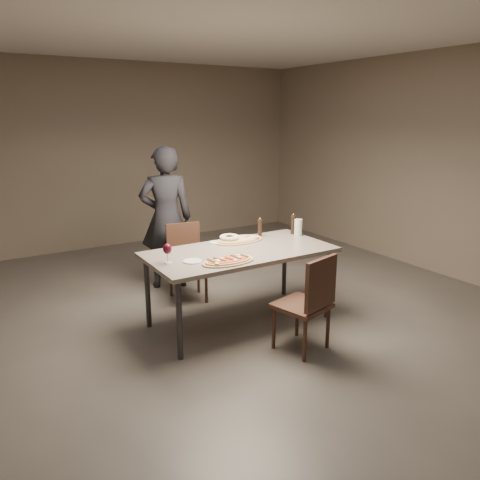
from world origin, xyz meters
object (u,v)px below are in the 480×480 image
dining_table (240,256)px  ham_pizza (239,240)px  carafe (298,227)px  chair_far (186,257)px  diner (166,218)px  chair_near (310,299)px  zucchini_pizza (228,261)px  pepper_mill_left (260,228)px  bread_basket (229,238)px

dining_table → ham_pizza: bearing=60.4°
dining_table → carafe: (0.83, 0.15, 0.15)m
chair_far → diner: (-0.03, 0.45, 0.37)m
chair_near → diner: diner is taller
dining_table → ham_pizza: 0.33m
zucchini_pizza → ham_pizza: 0.72m
pepper_mill_left → carafe: (0.39, -0.17, -0.01)m
carafe → chair_far: (-1.00, 0.73, -0.37)m
ham_pizza → diner: bearing=111.6°
bread_basket → chair_near: size_ratio=0.23×
chair_near → dining_table: bearing=88.9°
chair_far → diner: size_ratio=0.50×
pepper_mill_left → ham_pizza: bearing=-171.5°
ham_pizza → chair_near: chair_near is taller
diner → carafe: bearing=149.8°
dining_table → pepper_mill_left: size_ratio=8.65×
chair_far → ham_pizza: bearing=130.2°
dining_table → bread_basket: bearing=79.7°
ham_pizza → carafe: (0.67, -0.13, 0.07)m
zucchini_pizza → diner: 1.61m
dining_table → ham_pizza: size_ratio=3.32×
pepper_mill_left → chair_near: pepper_mill_left is taller
zucchini_pizza → pepper_mill_left: bearing=60.1°
pepper_mill_left → carafe: size_ratio=1.17×
carafe → diner: (-1.03, 1.18, 0.00)m
ham_pizza → carafe: 0.69m
zucchini_pizza → bread_basket: bearing=79.9°
zucchini_pizza → chair_near: chair_near is taller
pepper_mill_left → chair_far: pepper_mill_left is taller
dining_table → zucchini_pizza: zucchini_pizza is taller
dining_table → ham_pizza: ham_pizza is taller
dining_table → carafe: 0.86m
chair_near → zucchini_pizza: bearing=117.2°
dining_table → zucchini_pizza: bearing=-136.2°
bread_basket → chair_near: chair_near is taller
pepper_mill_left → chair_near: size_ratio=0.24×
dining_table → pepper_mill_left: bearing=36.0°
dining_table → chair_far: (-0.17, 0.88, -0.22)m
ham_pizza → pepper_mill_left: 0.30m
zucchini_pizza → bread_basket: (0.35, 0.58, 0.03)m
ham_pizza → carafe: carafe is taller
chair_near → chair_far: 1.75m
dining_table → chair_far: bearing=101.0°
dining_table → bread_basket: bread_basket is taller
pepper_mill_left → bread_basket: bearing=-176.3°
pepper_mill_left → diner: (-0.65, 1.01, -0.01)m
zucchini_pizza → chair_near: 0.78m
carafe → bread_basket: bearing=169.5°
dining_table → diner: size_ratio=1.07×
zucchini_pizza → pepper_mill_left: 0.96m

